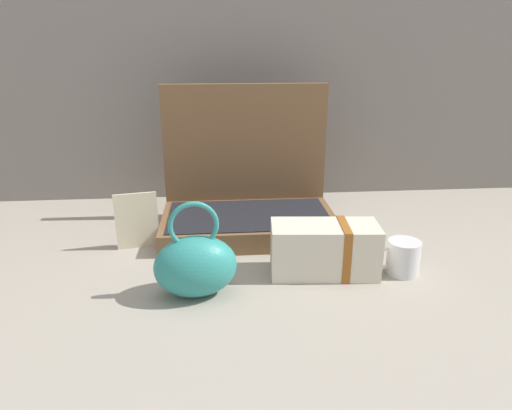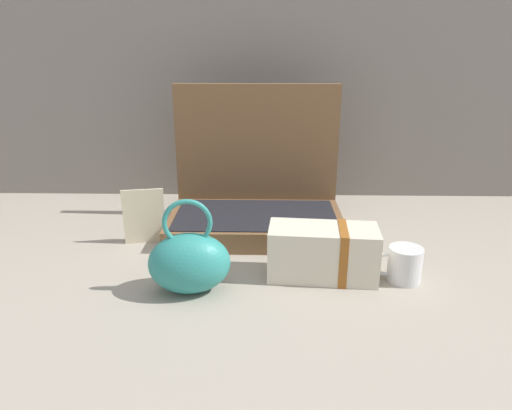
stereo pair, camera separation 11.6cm
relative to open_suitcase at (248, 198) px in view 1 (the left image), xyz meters
name	(u,v)px [view 1 (the left image)]	position (x,y,z in m)	size (l,w,h in m)	color
ground_plane	(257,259)	(0.01, -0.23, -0.10)	(6.00, 6.00, 0.00)	#9E9384
open_suitcase	(248,198)	(0.00, 0.00, 0.00)	(0.52, 0.32, 0.43)	brown
teal_pouch_handbag	(196,265)	(-0.15, -0.40, -0.02)	(0.20, 0.14, 0.23)	teal
cream_toiletry_bag	(326,249)	(0.17, -0.32, -0.03)	(0.27, 0.14, 0.13)	beige
coffee_mug	(402,257)	(0.36, -0.34, -0.05)	(0.12, 0.08, 0.09)	silver
info_card_left	(137,221)	(-0.32, -0.12, -0.02)	(0.12, 0.01, 0.16)	beige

